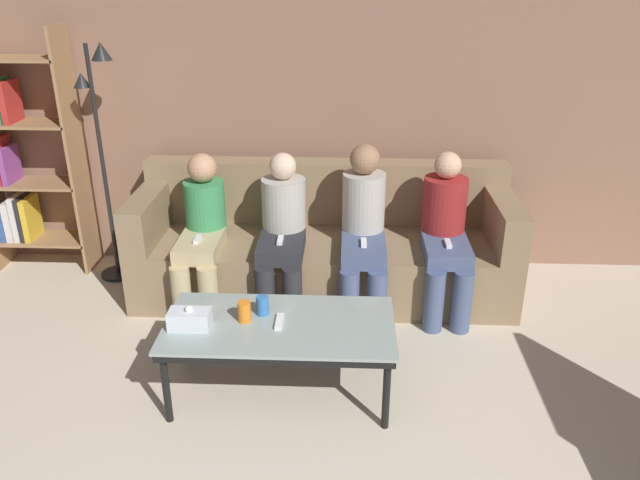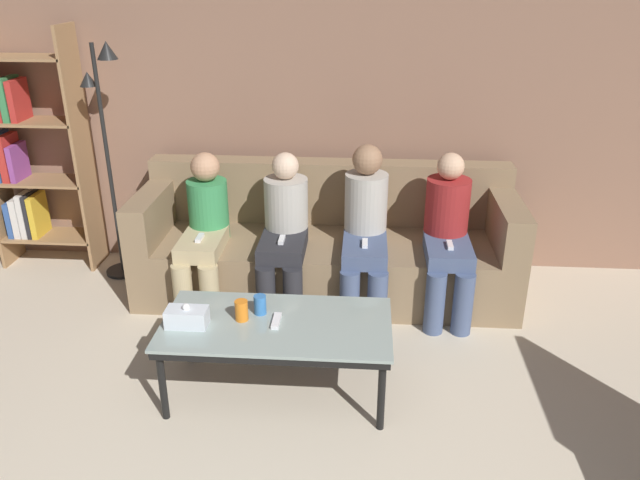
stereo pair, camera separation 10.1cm
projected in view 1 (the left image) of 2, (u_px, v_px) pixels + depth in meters
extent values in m
cube|color=#8C6651|center=(327.00, 100.00, 4.62)|extent=(12.00, 0.06, 2.60)
cube|color=#897051|center=(324.00, 265.00, 4.54)|extent=(2.67, 0.87, 0.43)
cube|color=#897051|center=(326.00, 191.00, 4.67)|extent=(2.67, 0.20, 0.47)
cube|color=#897051|center=(150.00, 214.00, 4.44)|extent=(0.18, 0.87, 0.33)
cube|color=#897051|center=(502.00, 220.00, 4.34)|extent=(0.18, 0.87, 0.33)
cube|color=#8C9E99|center=(280.00, 325.00, 3.35)|extent=(1.24, 0.63, 0.02)
cube|color=black|center=(280.00, 329.00, 3.37)|extent=(1.21, 0.62, 0.04)
cylinder|color=black|center=(166.00, 390.00, 3.23)|extent=(0.04, 0.04, 0.39)
cylinder|color=black|center=(386.00, 396.00, 3.19)|extent=(0.04, 0.04, 0.39)
cylinder|color=black|center=(190.00, 334.00, 3.72)|extent=(0.04, 0.04, 0.39)
cylinder|color=black|center=(381.00, 339.00, 3.67)|extent=(0.04, 0.04, 0.39)
cylinder|color=#3372BF|center=(263.00, 306.00, 3.41)|extent=(0.07, 0.07, 0.11)
cylinder|color=orange|center=(244.00, 312.00, 3.35)|extent=(0.07, 0.07, 0.11)
cube|color=silver|center=(190.00, 319.00, 3.29)|extent=(0.22, 0.12, 0.10)
sphere|color=white|center=(189.00, 309.00, 3.27)|extent=(0.04, 0.04, 0.04)
cube|color=white|center=(280.00, 322.00, 3.35)|extent=(0.04, 0.15, 0.02)
cube|color=#9E754C|center=(77.00, 154.00, 4.64)|extent=(0.02, 0.32, 1.84)
cube|color=#9E754C|center=(46.00, 239.00, 4.93)|extent=(0.72, 0.32, 0.02)
cube|color=#33569E|center=(7.00, 220.00, 4.88)|extent=(0.04, 0.24, 0.28)
cube|color=silver|center=(14.00, 219.00, 4.88)|extent=(0.05, 0.24, 0.31)
cube|color=silver|center=(20.00, 216.00, 4.87)|extent=(0.05, 0.24, 0.35)
cube|color=#232328|center=(26.00, 217.00, 4.87)|extent=(0.03, 0.24, 0.35)
cube|color=gold|center=(31.00, 218.00, 4.87)|extent=(0.05, 0.24, 0.33)
cube|color=#9E754C|center=(35.00, 183.00, 4.75)|extent=(0.72, 0.32, 0.02)
cube|color=red|center=(2.00, 160.00, 4.68)|extent=(0.06, 0.24, 0.35)
cube|color=#8E4293|center=(10.00, 164.00, 4.69)|extent=(0.04, 0.24, 0.27)
cube|color=#9E754C|center=(23.00, 123.00, 4.56)|extent=(0.72, 0.32, 0.02)
cube|color=#38844C|center=(2.00, 100.00, 4.50)|extent=(0.05, 0.24, 0.31)
cube|color=red|center=(11.00, 102.00, 4.50)|extent=(0.05, 0.24, 0.30)
cube|color=#9E754C|center=(11.00, 58.00, 4.37)|extent=(0.72, 0.32, 0.02)
cylinder|color=black|center=(119.00, 273.00, 4.86)|extent=(0.26, 0.26, 0.02)
cylinder|color=black|center=(103.00, 168.00, 4.51)|extent=(0.03, 0.03, 1.74)
cone|color=black|center=(101.00, 51.00, 4.18)|extent=(0.14, 0.14, 0.12)
cone|color=black|center=(81.00, 80.00, 4.30)|extent=(0.12, 0.12, 0.10)
cylinder|color=tan|center=(182.00, 296.00, 4.11)|extent=(0.13, 0.13, 0.43)
cylinder|color=tan|center=(209.00, 297.00, 4.10)|extent=(0.13, 0.13, 0.43)
cube|color=tan|center=(200.00, 245.00, 4.21)|extent=(0.28, 0.46, 0.10)
cylinder|color=#388E51|center=(205.00, 211.00, 4.36)|extent=(0.28, 0.28, 0.42)
sphere|color=tan|center=(202.00, 168.00, 4.23)|extent=(0.20, 0.20, 0.20)
cube|color=white|center=(198.00, 239.00, 4.14)|extent=(0.04, 0.12, 0.02)
cylinder|color=#28282D|center=(265.00, 297.00, 4.10)|extent=(0.13, 0.13, 0.43)
cylinder|color=#28282D|center=(292.00, 298.00, 4.09)|extent=(0.13, 0.13, 0.43)
cube|color=#28282D|center=(281.00, 246.00, 4.19)|extent=(0.30, 0.45, 0.10)
cylinder|color=#B7B2A8|center=(284.00, 210.00, 4.33)|extent=(0.30, 0.30, 0.45)
sphere|color=beige|center=(283.00, 166.00, 4.20)|extent=(0.18, 0.18, 0.18)
cube|color=white|center=(280.00, 240.00, 4.13)|extent=(0.04, 0.12, 0.02)
cylinder|color=#47567A|center=(349.00, 301.00, 4.05)|extent=(0.13, 0.13, 0.43)
cylinder|color=#47567A|center=(377.00, 301.00, 4.05)|extent=(0.13, 0.13, 0.43)
cube|color=#47567A|center=(363.00, 249.00, 4.16)|extent=(0.29, 0.48, 0.10)
cylinder|color=#B7B2A8|center=(364.00, 208.00, 4.30)|extent=(0.29, 0.29, 0.50)
sphere|color=#997051|center=(365.00, 159.00, 4.16)|extent=(0.20, 0.20, 0.20)
cube|color=white|center=(364.00, 243.00, 4.09)|extent=(0.04, 0.12, 0.02)
cylinder|color=#47567A|center=(434.00, 301.00, 4.05)|extent=(0.13, 0.13, 0.43)
cylinder|color=#47567A|center=(462.00, 302.00, 4.04)|extent=(0.13, 0.13, 0.43)
cube|color=#47567A|center=(446.00, 250.00, 4.15)|extent=(0.30, 0.46, 0.10)
cylinder|color=maroon|center=(444.00, 211.00, 4.28)|extent=(0.30, 0.30, 0.48)
sphere|color=#DBAD89|center=(448.00, 165.00, 4.15)|extent=(0.18, 0.18, 0.18)
cube|color=white|center=(448.00, 244.00, 4.08)|extent=(0.04, 0.12, 0.02)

